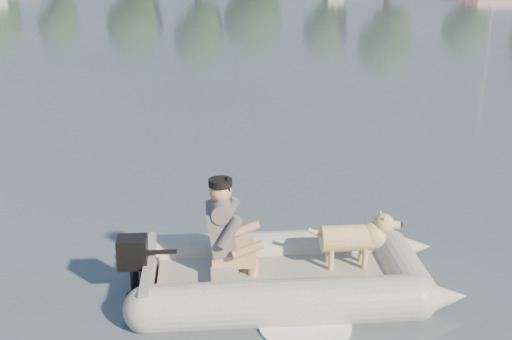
# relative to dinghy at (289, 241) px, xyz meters

# --- Properties ---
(water) EXTENTS (160.00, 160.00, 0.00)m
(water) POSITION_rel_dinghy_xyz_m (-0.97, -0.05, -0.57)
(water) COLOR slate
(water) RESTS_ON ground
(dinghy) EXTENTS (5.32, 4.42, 1.34)m
(dinghy) POSITION_rel_dinghy_xyz_m (0.00, 0.00, 0.00)
(dinghy) COLOR gray
(dinghy) RESTS_ON water
(man) EXTENTS (0.83, 0.75, 1.04)m
(man) POSITION_rel_dinghy_xyz_m (-0.67, -0.11, 0.18)
(man) COLOR #5E5E62
(man) RESTS_ON dinghy
(dog) EXTENTS (0.95, 0.53, 0.60)m
(dog) POSITION_rel_dinghy_xyz_m (0.60, 0.20, -0.07)
(dog) COLOR tan
(dog) RESTS_ON dinghy
(outboard_motor) EXTENTS (0.46, 0.37, 0.76)m
(outboard_motor) POSITION_rel_dinghy_xyz_m (-1.56, -0.39, -0.27)
(outboard_motor) COLOR black
(outboard_motor) RESTS_ON dinghy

